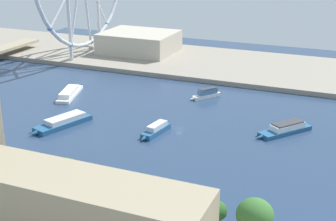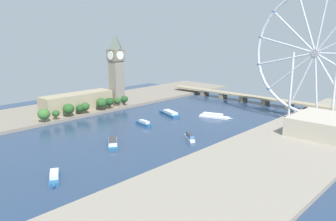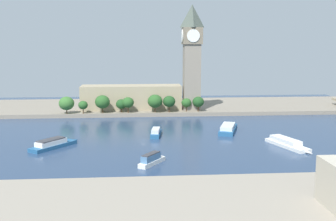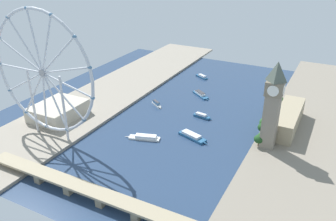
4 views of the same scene
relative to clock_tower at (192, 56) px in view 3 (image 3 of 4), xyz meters
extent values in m
plane|color=navy|center=(91.68, -41.20, -46.98)|extent=(417.63, 417.63, 0.00)
cube|color=gray|center=(-32.13, -41.20, -45.48)|extent=(90.00, 520.00, 3.00)
cube|color=gray|center=(0.00, 0.00, -17.33)|extent=(13.23, 13.23, 53.31)
cube|color=#776B57|center=(0.00, 0.00, 15.90)|extent=(15.35, 15.35, 13.15)
pyramid|color=#4C564C|center=(0.00, 0.00, 31.47)|extent=(13.90, 13.90, 17.98)
cylinder|color=white|center=(0.00, 7.94, 15.90)|extent=(10.06, 0.50, 10.06)
cylinder|color=white|center=(0.00, -7.94, 15.90)|extent=(10.06, 0.50, 10.06)
cylinder|color=white|center=(7.94, 0.00, 15.90)|extent=(0.50, 10.06, 10.06)
cylinder|color=white|center=(-7.94, 0.00, 15.90)|extent=(0.50, 10.06, 10.06)
cube|color=tan|center=(-9.57, -48.97, -34.13)|extent=(22.00, 81.94, 19.70)
cylinder|color=#513823|center=(10.02, -98.89, -42.29)|extent=(0.80, 0.80, 3.38)
ellipsoid|color=#386B2D|center=(10.02, -98.89, -35.88)|extent=(11.78, 11.78, 10.61)
cylinder|color=#513823|center=(10.03, -86.28, -42.14)|extent=(0.80, 0.80, 3.68)
ellipsoid|color=#285623|center=(10.03, -86.28, -37.37)|extent=(7.33, 7.33, 6.60)
cylinder|color=#513823|center=(9.07, -71.35, -41.86)|extent=(0.80, 0.80, 4.24)
ellipsoid|color=#285623|center=(9.07, -71.35, -35.12)|extent=(11.55, 11.55, 10.39)
cylinder|color=#513823|center=(7.18, -56.74, -42.38)|extent=(0.80, 0.80, 3.20)
ellipsoid|color=#1E471E|center=(7.18, -56.74, -37.36)|extent=(8.55, 8.55, 7.69)
cylinder|color=#513823|center=(9.54, -51.41, -41.71)|extent=(0.80, 0.80, 4.54)
ellipsoid|color=#285623|center=(9.54, -51.41, -35.76)|extent=(9.20, 9.20, 8.28)
cylinder|color=#513823|center=(9.64, -30.20, -41.82)|extent=(0.80, 0.80, 4.32)
ellipsoid|color=#285623|center=(9.64, -30.20, -34.98)|extent=(11.71, 11.71, 10.54)
cylinder|color=#513823|center=(9.58, -19.10, -41.61)|extent=(0.80, 0.80, 4.74)
ellipsoid|color=#1E471E|center=(9.58, -19.10, -35.30)|extent=(9.87, 9.87, 8.88)
cylinder|color=#513823|center=(6.52, -4.98, -42.05)|extent=(0.80, 0.80, 3.87)
ellipsoid|color=#285623|center=(6.52, -4.98, -36.94)|extent=(7.94, 7.94, 7.14)
cylinder|color=#513823|center=(7.42, 4.46, -41.93)|extent=(0.80, 0.80, 4.11)
ellipsoid|color=#1E471E|center=(7.42, 4.46, -36.17)|extent=(9.25, 9.25, 8.32)
cube|color=#235684|center=(106.76, -91.33, -45.95)|extent=(27.60, 23.50, 2.07)
cone|color=#235684|center=(93.43, -81.25, -45.95)|extent=(5.38, 4.78, 2.07)
cube|color=white|center=(107.91, -92.20, -43.61)|extent=(18.16, 15.94, 2.59)
cube|color=#38383D|center=(107.91, -92.20, -42.02)|extent=(16.55, 14.62, 0.60)
cube|color=white|center=(114.17, 38.79, -46.07)|extent=(32.45, 16.88, 1.83)
cone|color=white|center=(131.67, 44.25, -46.07)|extent=(5.97, 3.44, 1.83)
cube|color=white|center=(112.67, 38.32, -43.80)|extent=(22.19, 12.60, 2.71)
cube|color=#235684|center=(81.09, -33.15, -45.69)|extent=(20.14, 8.11, 2.58)
cone|color=#235684|center=(69.84, -31.52, -45.69)|extent=(3.86, 3.06, 2.58)
cube|color=silver|center=(82.06, -33.29, -43.23)|extent=(13.14, 6.27, 2.36)
cube|color=#235684|center=(71.80, 14.59, -45.69)|extent=(32.36, 18.52, 2.58)
cone|color=#235684|center=(54.69, 20.34, -45.69)|extent=(6.13, 4.23, 2.58)
cube|color=silver|center=(73.28, 14.09, -43.22)|extent=(22.44, 13.96, 2.36)
cube|color=white|center=(143.09, -38.14, -45.94)|extent=(17.54, 13.82, 2.09)
cone|color=white|center=(134.28, -32.14, -45.94)|extent=(3.90, 3.58, 2.09)
cube|color=teal|center=(143.85, -38.65, -43.36)|extent=(12.40, 10.02, 3.07)
cube|color=#38383D|center=(143.85, -38.65, -41.59)|extent=(11.26, 9.17, 0.46)
camera|label=1|loc=(-120.95, -125.21, 46.75)|focal=52.41mm
camera|label=2|loc=(314.78, -250.72, 41.31)|focal=36.10mm
camera|label=3|loc=(337.95, -45.76, 10.46)|focal=45.09mm
camera|label=4|loc=(-47.90, 298.10, 130.03)|focal=37.03mm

